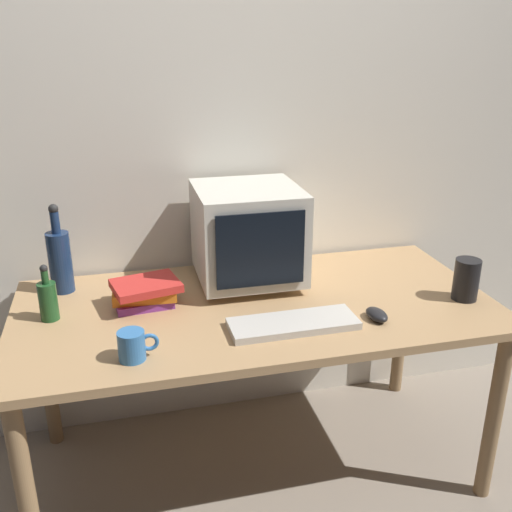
# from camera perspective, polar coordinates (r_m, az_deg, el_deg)

# --- Properties ---
(ground_plane) EXTENTS (6.00, 6.00, 0.00)m
(ground_plane) POSITION_cam_1_polar(r_m,az_deg,el_deg) (2.45, -0.00, -19.76)
(ground_plane) COLOR gray
(back_wall) EXTENTS (4.00, 0.08, 2.50)m
(back_wall) POSITION_cam_1_polar(r_m,az_deg,el_deg) (2.34, -2.85, 12.33)
(back_wall) COLOR silver
(back_wall) RESTS_ON ground
(desk) EXTENTS (1.68, 0.82, 0.71)m
(desk) POSITION_cam_1_polar(r_m,az_deg,el_deg) (2.10, -0.00, -6.54)
(desk) COLOR tan
(desk) RESTS_ON ground
(crt_monitor) EXTENTS (0.38, 0.39, 0.37)m
(crt_monitor) POSITION_cam_1_polar(r_m,az_deg,el_deg) (2.17, -0.81, 2.17)
(crt_monitor) COLOR beige
(crt_monitor) RESTS_ON desk
(keyboard) EXTENTS (0.42, 0.15, 0.02)m
(keyboard) POSITION_cam_1_polar(r_m,az_deg,el_deg) (1.90, 3.68, -6.65)
(keyboard) COLOR beige
(keyboard) RESTS_ON desk
(computer_mouse) EXTENTS (0.07, 0.11, 0.04)m
(computer_mouse) POSITION_cam_1_polar(r_m,az_deg,el_deg) (1.98, 11.76, -5.65)
(computer_mouse) COLOR black
(computer_mouse) RESTS_ON desk
(bottle_tall) EXTENTS (0.08, 0.08, 0.33)m
(bottle_tall) POSITION_cam_1_polar(r_m,az_deg,el_deg) (2.23, -18.69, -0.31)
(bottle_tall) COLOR navy
(bottle_tall) RESTS_ON desk
(bottle_short) EXTENTS (0.06, 0.06, 0.20)m
(bottle_short) POSITION_cam_1_polar(r_m,az_deg,el_deg) (2.04, -19.74, -4.02)
(bottle_short) COLOR #1E4C23
(bottle_short) RESTS_ON desk
(book_stack) EXTENTS (0.25, 0.21, 0.09)m
(book_stack) POSITION_cam_1_polar(r_m,az_deg,el_deg) (2.07, -10.85, -3.52)
(book_stack) COLOR #843893
(book_stack) RESTS_ON desk
(mug) EXTENTS (0.12, 0.08, 0.09)m
(mug) POSITION_cam_1_polar(r_m,az_deg,el_deg) (1.75, -12.01, -8.58)
(mug) COLOR #3370B2
(mug) RESTS_ON desk
(metal_canister) EXTENTS (0.09, 0.09, 0.15)m
(metal_canister) POSITION_cam_1_polar(r_m,az_deg,el_deg) (2.20, 19.94, -2.18)
(metal_canister) COLOR black
(metal_canister) RESTS_ON desk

